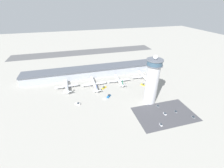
{
  "coord_description": "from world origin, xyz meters",
  "views": [
    {
      "loc": [
        -32.41,
        -151.07,
        107.7
      ],
      "look_at": [
        12.94,
        11.53,
        13.08
      ],
      "focal_mm": 24.0,
      "sensor_mm": 36.0,
      "label": 1
    }
  ],
  "objects_px": {
    "airplane_gate_alpha": "(67,86)",
    "service_truck_water": "(78,104)",
    "control_tower": "(152,81)",
    "car_green_van": "(161,125)",
    "airplane_gate_delta": "(144,76)",
    "service_truck_fuel": "(143,85)",
    "car_grey_coupe": "(193,117)",
    "airplane_gate_charlie": "(119,80)",
    "car_navy_sedan": "(158,106)",
    "airplane_gate_bravo": "(94,84)",
    "service_truck_baggage": "(104,88)",
    "car_red_hatchback": "(176,112)",
    "car_black_suv": "(165,114)",
    "service_truck_catering": "(109,96)"
  },
  "relations": [
    {
      "from": "airplane_gate_alpha",
      "to": "service_truck_water",
      "type": "bearing_deg",
      "value": -73.9
    },
    {
      "from": "control_tower",
      "to": "car_green_van",
      "type": "distance_m",
      "value": 48.82
    },
    {
      "from": "airplane_gate_delta",
      "to": "service_truck_fuel",
      "type": "bearing_deg",
      "value": -118.02
    },
    {
      "from": "airplane_gate_alpha",
      "to": "car_grey_coupe",
      "type": "xyz_separation_m",
      "value": [
        126.72,
        -96.45,
        -3.79
      ]
    },
    {
      "from": "airplane_gate_charlie",
      "to": "airplane_gate_delta",
      "type": "height_order",
      "value": "airplane_gate_delta"
    },
    {
      "from": "car_navy_sedan",
      "to": "car_green_van",
      "type": "bearing_deg",
      "value": -114.76
    },
    {
      "from": "control_tower",
      "to": "service_truck_water",
      "type": "bearing_deg",
      "value": 168.82
    },
    {
      "from": "airplane_gate_alpha",
      "to": "airplane_gate_bravo",
      "type": "bearing_deg",
      "value": -4.86
    },
    {
      "from": "control_tower",
      "to": "service_truck_baggage",
      "type": "height_order",
      "value": "control_tower"
    },
    {
      "from": "airplane_gate_delta",
      "to": "car_navy_sedan",
      "type": "xyz_separation_m",
      "value": [
        -15.23,
        -68.43,
        -3.67
      ]
    },
    {
      "from": "control_tower",
      "to": "car_navy_sedan",
      "type": "xyz_separation_m",
      "value": [
        4.72,
        -11.96,
        -27.71
      ]
    },
    {
      "from": "service_truck_baggage",
      "to": "airplane_gate_bravo",
      "type": "bearing_deg",
      "value": 142.56
    },
    {
      "from": "service_truck_fuel",
      "to": "service_truck_water",
      "type": "distance_m",
      "value": 96.75
    },
    {
      "from": "service_truck_fuel",
      "to": "car_green_van",
      "type": "height_order",
      "value": "service_truck_fuel"
    },
    {
      "from": "airplane_gate_delta",
      "to": "car_red_hatchback",
      "type": "height_order",
      "value": "airplane_gate_delta"
    },
    {
      "from": "airplane_gate_bravo",
      "to": "service_truck_fuel",
      "type": "height_order",
      "value": "airplane_gate_bravo"
    },
    {
      "from": "car_red_hatchback",
      "to": "airplane_gate_alpha",
      "type": "bearing_deg",
      "value": 143.76
    },
    {
      "from": "service_truck_baggage",
      "to": "service_truck_water",
      "type": "xyz_separation_m",
      "value": [
        -38.24,
        -28.2,
        -0.01
      ]
    },
    {
      "from": "control_tower",
      "to": "airplane_gate_bravo",
      "type": "distance_m",
      "value": 83.35
    },
    {
      "from": "airplane_gate_delta",
      "to": "service_truck_baggage",
      "type": "bearing_deg",
      "value": -170.01
    },
    {
      "from": "airplane_gate_alpha",
      "to": "car_black_suv",
      "type": "xyz_separation_m",
      "value": [
        101.07,
        -83.79,
        -3.77
      ]
    },
    {
      "from": "car_red_hatchback",
      "to": "car_black_suv",
      "type": "relative_size",
      "value": 0.97
    },
    {
      "from": "airplane_gate_delta",
      "to": "service_truck_catering",
      "type": "xyz_separation_m",
      "value": [
        -64.95,
        -33.91,
        -3.2
      ]
    },
    {
      "from": "airplane_gate_bravo",
      "to": "car_grey_coupe",
      "type": "relative_size",
      "value": 10.2
    },
    {
      "from": "airplane_gate_delta",
      "to": "service_truck_fuel",
      "type": "distance_m",
      "value": 21.16
    },
    {
      "from": "control_tower",
      "to": "car_black_suv",
      "type": "relative_size",
      "value": 13.88
    },
    {
      "from": "airplane_gate_delta",
      "to": "car_grey_coupe",
      "type": "bearing_deg",
      "value": -83.57
    },
    {
      "from": "airplane_gate_delta",
      "to": "car_navy_sedan",
      "type": "relative_size",
      "value": 9.43
    },
    {
      "from": "airplane_gate_charlie",
      "to": "car_green_van",
      "type": "relative_size",
      "value": 8.16
    },
    {
      "from": "car_black_suv",
      "to": "control_tower",
      "type": "bearing_deg",
      "value": 100.87
    },
    {
      "from": "airplane_gate_charlie",
      "to": "car_black_suv",
      "type": "relative_size",
      "value": 8.12
    },
    {
      "from": "service_truck_baggage",
      "to": "car_black_suv",
      "type": "distance_m",
      "value": 87.55
    },
    {
      "from": "control_tower",
      "to": "car_green_van",
      "type": "xyz_separation_m",
      "value": [
        -7.94,
        -39.42,
        -27.69
      ]
    },
    {
      "from": "service_truck_fuel",
      "to": "service_truck_baggage",
      "type": "bearing_deg",
      "value": 173.06
    },
    {
      "from": "car_red_hatchback",
      "to": "car_navy_sedan",
      "type": "height_order",
      "value": "car_red_hatchback"
    },
    {
      "from": "car_green_van",
      "to": "car_grey_coupe",
      "type": "distance_m",
      "value": 38.65
    },
    {
      "from": "airplane_gate_bravo",
      "to": "service_truck_catering",
      "type": "xyz_separation_m",
      "value": [
        13.33,
        -31.74,
        -2.79
      ]
    },
    {
      "from": "car_red_hatchback",
      "to": "service_truck_catering",
      "type": "bearing_deg",
      "value": 142.35
    },
    {
      "from": "control_tower",
      "to": "service_truck_water",
      "type": "relative_size",
      "value": 9.2
    },
    {
      "from": "car_navy_sedan",
      "to": "airplane_gate_alpha",
      "type": "bearing_deg",
      "value": 145.41
    },
    {
      "from": "service_truck_fuel",
      "to": "car_green_van",
      "type": "distance_m",
      "value": 79.52
    },
    {
      "from": "airplane_gate_alpha",
      "to": "car_red_hatchback",
      "type": "bearing_deg",
      "value": -36.24
    },
    {
      "from": "airplane_gate_charlie",
      "to": "car_grey_coupe",
      "type": "height_order",
      "value": "airplane_gate_charlie"
    },
    {
      "from": "airplane_gate_charlie",
      "to": "car_green_van",
      "type": "distance_m",
      "value": 95.19
    },
    {
      "from": "control_tower",
      "to": "car_grey_coupe",
      "type": "height_order",
      "value": "control_tower"
    },
    {
      "from": "airplane_gate_alpha",
      "to": "control_tower",
      "type": "bearing_deg",
      "value": -30.92
    },
    {
      "from": "service_truck_catering",
      "to": "car_red_hatchback",
      "type": "bearing_deg",
      "value": -37.65
    },
    {
      "from": "service_truck_water",
      "to": "car_navy_sedan",
      "type": "height_order",
      "value": "service_truck_water"
    },
    {
      "from": "service_truck_baggage",
      "to": "car_navy_sedan",
      "type": "relative_size",
      "value": 1.8
    },
    {
      "from": "airplane_gate_bravo",
      "to": "car_grey_coupe",
      "type": "distance_m",
      "value": 128.96
    }
  ]
}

